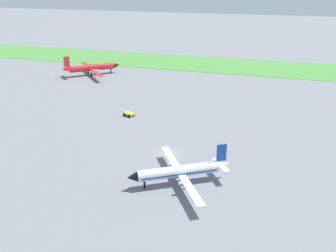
{
  "coord_description": "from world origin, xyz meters",
  "views": [
    {
      "loc": [
        19.34,
        -61.1,
        30.58
      ],
      "look_at": [
        -2.12,
        5.81,
        3.0
      ],
      "focal_mm": 40.32,
      "sensor_mm": 36.0,
      "label": 1
    }
  ],
  "objects": [
    {
      "name": "ground_plane",
      "position": [
        0.0,
        0.0,
        0.0
      ],
      "size": [
        600.0,
        600.0,
        0.0
      ],
      "primitive_type": "plane",
      "color": "slate"
    },
    {
      "name": "airplane_taxiing_turboprop",
      "position": [
        -43.61,
        50.46,
        2.54
      ],
      "size": [
        16.95,
        17.87,
        6.95
      ],
      "rotation": [
        0.0,
        0.0,
        0.76
      ],
      "color": "red",
      "rests_on": "ground_plane"
    },
    {
      "name": "grass_taxiway_strip",
      "position": [
        0.0,
        79.63,
        0.04
      ],
      "size": [
        360.0,
        28.0,
        0.08
      ],
      "primitive_type": "cube",
      "color": "#478438",
      "rests_on": "ground_plane"
    },
    {
      "name": "baggage_cart_near_gate",
      "position": [
        -15.26,
        16.41,
        0.57
      ],
      "size": [
        2.86,
        2.51,
        0.9
      ],
      "rotation": [
        0.0,
        0.0,
        5.9
      ],
      "color": "yellow",
      "rests_on": "ground_plane"
    },
    {
      "name": "airplane_foreground_turboprop",
      "position": [
        5.03,
        -10.19,
        2.19
      ],
      "size": [
        15.27,
        17.45,
        5.99
      ],
      "rotation": [
        0.0,
        0.0,
        3.72
      ],
      "color": "silver",
      "rests_on": "ground_plane"
    }
  ]
}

